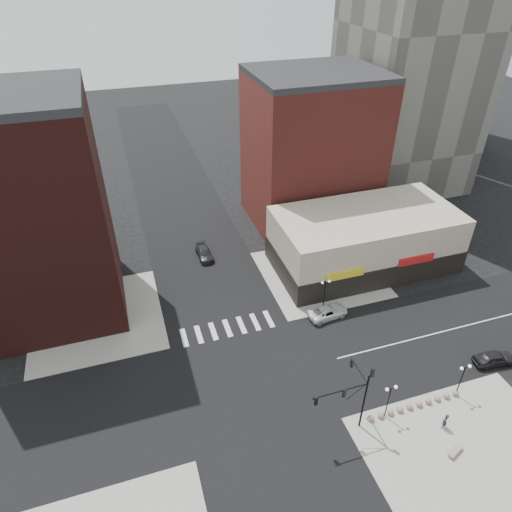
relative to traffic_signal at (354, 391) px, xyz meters
name	(u,v)px	position (x,y,z in m)	size (l,w,h in m)	color
ground	(249,381)	(-7.24, 7.83, -4.96)	(240.00, 240.00, 0.00)	black
road_ew	(249,381)	(-7.24, 7.83, -4.95)	(200.00, 14.00, 0.02)	black
road_ns	(249,381)	(-7.24, 7.83, -4.95)	(14.00, 200.00, 0.02)	black
sidewalk_nw	(97,319)	(-21.74, 22.33, -4.90)	(15.00, 15.00, 0.12)	gray
sidewalk_ne	(320,274)	(7.26, 22.33, -4.90)	(15.00, 15.00, 0.12)	gray
sidewalk_se	(471,457)	(8.76, -6.17, -4.90)	(18.00, 14.00, 0.12)	gray
building_nw	(30,218)	(-26.24, 26.33, 7.54)	(16.00, 15.00, 25.00)	#381412
building_ne_midrise	(311,153)	(11.76, 37.33, 6.04)	(18.00, 15.00, 22.00)	maroon
building_ne_row	(364,244)	(13.76, 22.83, -1.66)	(24.20, 12.20, 8.00)	beige
traffic_signal	(354,391)	(0.00, 0.00, 0.00)	(5.59, 3.09, 7.77)	black
street_lamp_se_a	(390,394)	(3.76, -0.17, -1.67)	(1.22, 0.32, 4.16)	black
street_lamp_se_b	(464,373)	(11.76, -0.17, -1.67)	(1.22, 0.32, 4.16)	black
street_lamp_ne	(325,287)	(4.76, 15.83, -1.67)	(1.22, 0.32, 4.16)	black
bollard_row	(414,405)	(6.99, -0.17, -4.55)	(10.04, 0.59, 0.59)	#856A5C
white_suv	(328,312)	(4.65, 14.33, -4.28)	(2.27, 4.91, 1.37)	silver
dark_sedan_east	(495,358)	(18.32, 2.14, -4.20)	(1.80, 4.48, 1.52)	black
dark_sedan_north	(204,253)	(-6.70, 31.11, -4.29)	(1.90, 4.66, 1.35)	black
pedestrian	(445,421)	(8.27, -2.89, -3.96)	(0.65, 0.42, 1.77)	#29252A
stone_bench	(455,451)	(7.65, -5.40, -4.63)	(1.80, 1.15, 0.40)	gray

